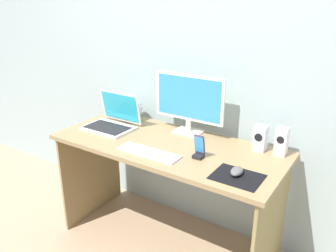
{
  "coord_description": "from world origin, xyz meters",
  "views": [
    {
      "loc": [
        1.09,
        -1.64,
        1.61
      ],
      "look_at": [
        0.02,
        -0.02,
        0.88
      ],
      "focal_mm": 36.62,
      "sensor_mm": 36.0,
      "label": 1
    }
  ],
  "objects": [
    {
      "name": "keyboard_external",
      "position": [
        -0.01,
        -0.18,
        0.76
      ],
      "size": [
        0.39,
        0.13,
        0.01
      ],
      "primitive_type": "cube",
      "rotation": [
        0.0,
        0.0,
        0.02
      ],
      "color": "white",
      "rests_on": "desk"
    },
    {
      "name": "phone_in_dock",
      "position": [
        0.26,
        -0.07,
        0.8
      ],
      "size": [
        0.06,
        0.06,
        0.14
      ],
      "color": "black",
      "rests_on": "desk"
    },
    {
      "name": "desk",
      "position": [
        0.0,
        0.0,
        0.6
      ],
      "size": [
        1.46,
        0.63,
        0.75
      ],
      "color": "olive",
      "rests_on": "ground_plane"
    },
    {
      "name": "monitor",
      "position": [
        0.02,
        0.23,
        0.98
      ],
      "size": [
        0.5,
        0.14,
        0.4
      ],
      "color": "white",
      "rests_on": "desk"
    },
    {
      "name": "speaker_near_monitor",
      "position": [
        0.52,
        0.23,
        0.83
      ],
      "size": [
        0.07,
        0.08,
        0.15
      ],
      "color": "silver",
      "rests_on": "desk"
    },
    {
      "name": "fishbowl",
      "position": [
        -0.47,
        0.22,
        0.84
      ],
      "size": [
        0.18,
        0.18,
        0.18
      ],
      "primitive_type": "sphere",
      "color": "silver",
      "rests_on": "desk"
    },
    {
      "name": "mousepad",
      "position": [
        0.54,
        -0.16,
        0.76
      ],
      "size": [
        0.25,
        0.2,
        0.0
      ],
      "primitive_type": "cube",
      "color": "black",
      "rests_on": "desk"
    },
    {
      "name": "wall_back",
      "position": [
        0.0,
        0.39,
        1.25
      ],
      "size": [
        6.0,
        0.04,
        2.5
      ],
      "primitive_type": "cube",
      "color": "#95A9A9",
      "rests_on": "ground_plane"
    },
    {
      "name": "ground_plane",
      "position": [
        0.0,
        0.0,
        0.0
      ],
      "size": [
        8.0,
        8.0,
        0.0
      ],
      "primitive_type": "plane",
      "color": "tan"
    },
    {
      "name": "laptop",
      "position": [
        -0.47,
        0.02,
        0.8
      ],
      "size": [
        0.34,
        0.27,
        0.24
      ],
      "color": "silver",
      "rests_on": "desk"
    },
    {
      "name": "mouse",
      "position": [
        0.52,
        -0.14,
        0.78
      ],
      "size": [
        0.07,
        0.1,
        0.04
      ],
      "primitive_type": "ellipsoid",
      "rotation": [
        0.0,
        0.0,
        0.09
      ],
      "color": "#535353",
      "rests_on": "mousepad"
    },
    {
      "name": "speaker_right",
      "position": [
        0.64,
        0.23,
        0.84
      ],
      "size": [
        0.07,
        0.06,
        0.17
      ],
      "color": "white",
      "rests_on": "desk"
    }
  ]
}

